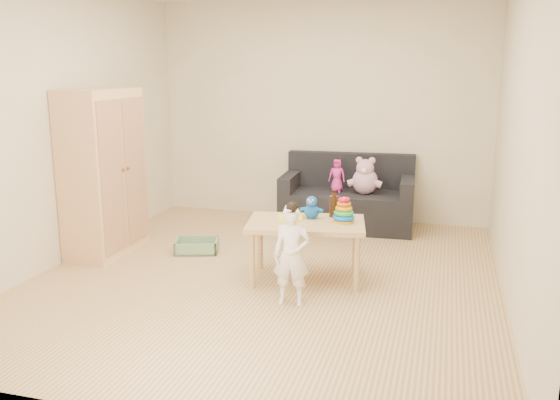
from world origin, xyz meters
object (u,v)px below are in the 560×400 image
(wardrobe, at_px, (103,172))
(toddler, at_px, (292,256))
(play_table, at_px, (306,251))
(sofa, at_px, (347,210))

(wardrobe, xyz_separation_m, toddler, (2.13, -0.80, -0.42))
(wardrobe, bearing_deg, play_table, -6.63)
(wardrobe, distance_m, toddler, 2.31)
(toddler, bearing_deg, play_table, 86.84)
(play_table, bearing_deg, sofa, 88.04)
(play_table, relative_size, toddler, 1.28)
(wardrobe, height_order, play_table, wardrobe)
(sofa, xyz_separation_m, play_table, (-0.06, -1.81, 0.05))
(play_table, distance_m, toddler, 0.57)
(wardrobe, distance_m, sofa, 2.74)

